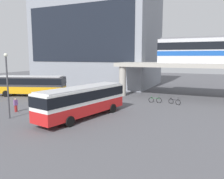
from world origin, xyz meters
name	(u,v)px	position (x,y,z in m)	size (l,w,h in m)	color
ground_plane	(103,99)	(0.00, 10.00, 0.00)	(120.00, 120.00, 0.00)	#515156
station_building	(97,41)	(-9.49, 26.44, 9.76)	(25.49, 15.81, 19.51)	gray
elevated_platform	(222,68)	(15.97, 16.98, 4.63)	(31.27, 7.36, 5.30)	#ADA89E
bus_main	(83,99)	(2.84, -0.15, 1.99)	(4.72, 11.33, 3.22)	red
bus_secondary	(30,84)	(-11.83, 7.85, 1.99)	(11.28, 5.91, 3.22)	orange
bicycle_green	(155,100)	(7.74, 10.70, 0.36)	(1.78, 0.28, 1.04)	black
bicycle_black	(174,102)	(10.36, 10.64, 0.36)	(1.69, 0.71, 1.04)	black
pedestrian_walking_across	(116,94)	(1.78, 10.91, 0.79)	(0.46, 0.47, 1.69)	#26262D
pedestrian_at_kerb	(16,105)	(-5.53, -1.14, 0.73)	(0.37, 0.46, 1.58)	maroon
lamp_post	(7,81)	(-3.89, -3.53, 3.89)	(0.36, 0.36, 6.63)	#3F3F44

